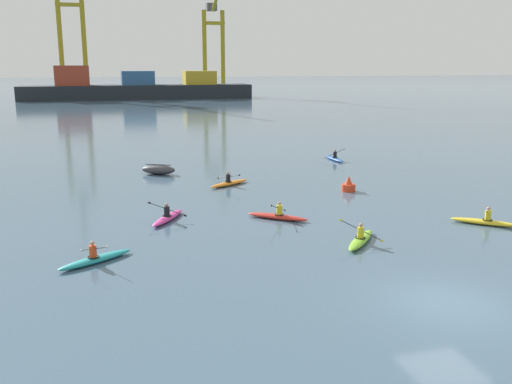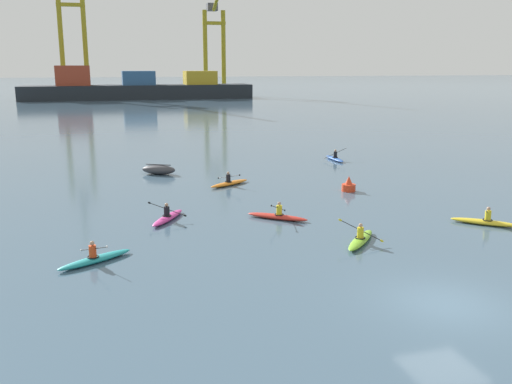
{
  "view_description": "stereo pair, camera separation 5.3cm",
  "coord_description": "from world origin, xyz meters",
  "px_view_note": "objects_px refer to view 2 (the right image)",
  "views": [
    {
      "loc": [
        -11.07,
        -15.28,
        7.96
      ],
      "look_at": [
        -2.38,
        15.82,
        0.6
      ],
      "focal_mm": 38.98,
      "sensor_mm": 36.0,
      "label": 1
    },
    {
      "loc": [
        -11.02,
        -15.3,
        7.96
      ],
      "look_at": [
        -2.38,
        15.82,
        0.6
      ],
      "focal_mm": 38.98,
      "sensor_mm": 36.0,
      "label": 2
    }
  ],
  "objects_px": {
    "channel_buoy": "(349,186)",
    "kayak_teal": "(95,259)",
    "kayak_magenta": "(168,217)",
    "kayak_red": "(278,216)",
    "kayak_yellow": "(486,222)",
    "gantry_crane_west": "(72,25)",
    "kayak_orange": "(229,183)",
    "gantry_crane_west_mid": "(215,37)",
    "kayak_lime": "(361,239)",
    "kayak_blue": "(335,158)",
    "capsized_dinghy": "(159,170)",
    "container_barge": "(137,88)"
  },
  "relations": [
    {
      "from": "kayak_red",
      "to": "kayak_teal",
      "type": "distance_m",
      "value": 10.27
    },
    {
      "from": "kayak_magenta",
      "to": "kayak_lime",
      "type": "bearing_deg",
      "value": -37.58
    },
    {
      "from": "channel_buoy",
      "to": "gantry_crane_west_mid",
      "type": "bearing_deg",
      "value": 82.56
    },
    {
      "from": "channel_buoy",
      "to": "kayak_magenta",
      "type": "relative_size",
      "value": 0.31
    },
    {
      "from": "kayak_teal",
      "to": "kayak_yellow",
      "type": "bearing_deg",
      "value": 1.35
    },
    {
      "from": "channel_buoy",
      "to": "kayak_lime",
      "type": "relative_size",
      "value": 0.34
    },
    {
      "from": "gantry_crane_west",
      "to": "gantry_crane_west_mid",
      "type": "distance_m",
      "value": 37.12
    },
    {
      "from": "channel_buoy",
      "to": "kayak_orange",
      "type": "height_order",
      "value": "channel_buoy"
    },
    {
      "from": "gantry_crane_west_mid",
      "to": "channel_buoy",
      "type": "bearing_deg",
      "value": -97.44
    },
    {
      "from": "kayak_yellow",
      "to": "kayak_teal",
      "type": "distance_m",
      "value": 19.26
    },
    {
      "from": "kayak_lime",
      "to": "kayak_blue",
      "type": "bearing_deg",
      "value": 69.52
    },
    {
      "from": "kayak_orange",
      "to": "channel_buoy",
      "type": "bearing_deg",
      "value": -28.37
    },
    {
      "from": "kayak_magenta",
      "to": "kayak_teal",
      "type": "bearing_deg",
      "value": -122.75
    },
    {
      "from": "kayak_orange",
      "to": "kayak_teal",
      "type": "bearing_deg",
      "value": -123.17
    },
    {
      "from": "gantry_crane_west",
      "to": "kayak_red",
      "type": "distance_m",
      "value": 127.49
    },
    {
      "from": "kayak_magenta",
      "to": "channel_buoy",
      "type": "bearing_deg",
      "value": 17.62
    },
    {
      "from": "kayak_magenta",
      "to": "kayak_orange",
      "type": "relative_size",
      "value": 1.0
    },
    {
      "from": "gantry_crane_west_mid",
      "to": "kayak_magenta",
      "type": "relative_size",
      "value": 9.35
    },
    {
      "from": "kayak_magenta",
      "to": "gantry_crane_west_mid",
      "type": "bearing_deg",
      "value": 77.44
    },
    {
      "from": "channel_buoy",
      "to": "kayak_teal",
      "type": "height_order",
      "value": "channel_buoy"
    },
    {
      "from": "gantry_crane_west_mid",
      "to": "kayak_lime",
      "type": "xyz_separation_m",
      "value": [
        -20.06,
        -132.67,
        -15.38
      ]
    },
    {
      "from": "gantry_crane_west",
      "to": "kayak_lime",
      "type": "height_order",
      "value": "gantry_crane_west"
    },
    {
      "from": "kayak_magenta",
      "to": "kayak_yellow",
      "type": "bearing_deg",
      "value": -18.56
    },
    {
      "from": "channel_buoy",
      "to": "kayak_magenta",
      "type": "bearing_deg",
      "value": -162.38
    },
    {
      "from": "kayak_magenta",
      "to": "capsized_dinghy",
      "type": "bearing_deg",
      "value": 86.21
    },
    {
      "from": "gantry_crane_west",
      "to": "kayak_orange",
      "type": "height_order",
      "value": "gantry_crane_west"
    },
    {
      "from": "container_barge",
      "to": "kayak_magenta",
      "type": "relative_size",
      "value": 17.06
    },
    {
      "from": "kayak_blue",
      "to": "kayak_yellow",
      "type": "height_order",
      "value": "kayak_yellow"
    },
    {
      "from": "gantry_crane_west",
      "to": "capsized_dinghy",
      "type": "relative_size",
      "value": 13.05
    },
    {
      "from": "container_barge",
      "to": "gantry_crane_west_mid",
      "type": "height_order",
      "value": "gantry_crane_west_mid"
    },
    {
      "from": "channel_buoy",
      "to": "kayak_orange",
      "type": "distance_m",
      "value": 8.05
    },
    {
      "from": "capsized_dinghy",
      "to": "channel_buoy",
      "type": "height_order",
      "value": "channel_buoy"
    },
    {
      "from": "gantry_crane_west",
      "to": "kayak_lime",
      "type": "distance_m",
      "value": 132.58
    },
    {
      "from": "kayak_blue",
      "to": "channel_buoy",
      "type": "bearing_deg",
      "value": -109.21
    },
    {
      "from": "gantry_crane_west_mid",
      "to": "kayak_magenta",
      "type": "xyz_separation_m",
      "value": [
        -28.16,
        -126.43,
        -15.38
      ]
    },
    {
      "from": "kayak_blue",
      "to": "kayak_magenta",
      "type": "xyz_separation_m",
      "value": [
        -16.14,
        -15.27,
        0.0
      ]
    },
    {
      "from": "kayak_yellow",
      "to": "kayak_teal",
      "type": "bearing_deg",
      "value": -178.65
    },
    {
      "from": "capsized_dinghy",
      "to": "gantry_crane_west_mid",
      "type": "bearing_deg",
      "value": 76.47
    },
    {
      "from": "container_barge",
      "to": "gantry_crane_west",
      "type": "relative_size",
      "value": 1.49
    },
    {
      "from": "kayak_yellow",
      "to": "kayak_lime",
      "type": "bearing_deg",
      "value": -172.39
    },
    {
      "from": "kayak_lime",
      "to": "capsized_dinghy",
      "type": "bearing_deg",
      "value": 110.69
    },
    {
      "from": "gantry_crane_west_mid",
      "to": "kayak_magenta",
      "type": "distance_m",
      "value": 130.44
    },
    {
      "from": "kayak_orange",
      "to": "kayak_lime",
      "type": "height_order",
      "value": "kayak_lime"
    },
    {
      "from": "kayak_blue",
      "to": "gantry_crane_west",
      "type": "bearing_deg",
      "value": 102.91
    },
    {
      "from": "kayak_teal",
      "to": "gantry_crane_west",
      "type": "bearing_deg",
      "value": 92.27
    },
    {
      "from": "kayak_blue",
      "to": "kayak_teal",
      "type": "xyz_separation_m",
      "value": [
        -19.8,
        -20.96,
        0.0
      ]
    },
    {
      "from": "channel_buoy",
      "to": "kayak_teal",
      "type": "relative_size",
      "value": 0.31
    },
    {
      "from": "container_barge",
      "to": "kayak_lime",
      "type": "height_order",
      "value": "container_barge"
    },
    {
      "from": "kayak_magenta",
      "to": "kayak_red",
      "type": "xyz_separation_m",
      "value": [
        5.65,
        -1.36,
        0.0
      ]
    },
    {
      "from": "kayak_magenta",
      "to": "kayak_orange",
      "type": "distance_m",
      "value": 9.21
    }
  ]
}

